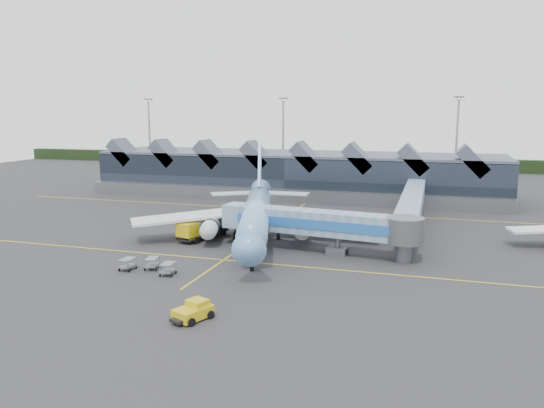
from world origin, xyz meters
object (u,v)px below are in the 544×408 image
(jet_bridge, at_px, (329,225))
(pushback_tug, at_px, (193,311))
(main_airliner, at_px, (257,212))
(fuel_truck, at_px, (205,226))

(jet_bridge, height_order, pushback_tug, jet_bridge)
(main_airliner, relative_size, jet_bridge, 1.54)
(main_airliner, xyz_separation_m, fuel_truck, (-7.53, -1.90, -2.18))
(main_airliner, xyz_separation_m, pushback_tug, (4.50, -31.13, -3.29))
(main_airliner, distance_m, fuel_truck, 8.07)
(main_airliner, relative_size, fuel_truck, 4.22)
(main_airliner, relative_size, pushback_tug, 9.87)
(jet_bridge, bearing_deg, pushback_tug, -98.43)
(main_airliner, bearing_deg, pushback_tug, -98.40)
(fuel_truck, bearing_deg, pushback_tug, -52.05)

